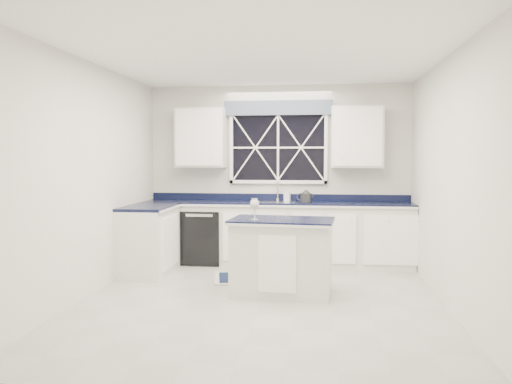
# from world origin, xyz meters

# --- Properties ---
(ground) EXTENTS (4.50, 4.50, 0.00)m
(ground) POSITION_xyz_m (0.00, 0.00, 0.00)
(ground) COLOR #A3A39F
(ground) RESTS_ON ground
(back_wall) EXTENTS (4.00, 0.10, 2.70)m
(back_wall) POSITION_xyz_m (0.00, 2.25, 1.35)
(back_wall) COLOR beige
(back_wall) RESTS_ON ground
(base_cabinets) EXTENTS (3.99, 1.60, 0.90)m
(base_cabinets) POSITION_xyz_m (-0.33, 1.78, 0.45)
(base_cabinets) COLOR white
(base_cabinets) RESTS_ON ground
(countertop) EXTENTS (3.98, 0.64, 0.04)m
(countertop) POSITION_xyz_m (0.00, 1.95, 0.92)
(countertop) COLOR black
(countertop) RESTS_ON base_cabinets
(dishwasher) EXTENTS (0.60, 0.58, 0.82)m
(dishwasher) POSITION_xyz_m (-1.10, 1.95, 0.41)
(dishwasher) COLOR black
(dishwasher) RESTS_ON ground
(window) EXTENTS (1.65, 0.09, 1.26)m
(window) POSITION_xyz_m (0.00, 2.20, 1.83)
(window) COLOR black
(window) RESTS_ON ground
(upper_cabinets) EXTENTS (3.10, 0.34, 0.90)m
(upper_cabinets) POSITION_xyz_m (0.00, 2.08, 1.90)
(upper_cabinets) COLOR white
(upper_cabinets) RESTS_ON ground
(faucet) EXTENTS (0.05, 0.20, 0.30)m
(faucet) POSITION_xyz_m (0.00, 2.14, 1.10)
(faucet) COLOR silver
(faucet) RESTS_ON countertop
(island) EXTENTS (1.24, 0.81, 0.88)m
(island) POSITION_xyz_m (0.20, 0.35, 0.44)
(island) COLOR white
(island) RESTS_ON ground
(rug) EXTENTS (1.24, 0.90, 0.02)m
(rug) POSITION_xyz_m (-0.18, 1.05, 0.01)
(rug) COLOR #AEAEA9
(rug) RESTS_ON ground
(kettle) EXTENTS (0.27, 0.19, 0.19)m
(kettle) POSITION_xyz_m (0.44, 1.94, 1.03)
(kettle) COLOR #2D2D2F
(kettle) RESTS_ON countertop
(wine_glass) EXTENTS (0.10, 0.10, 0.25)m
(wine_glass) POSITION_xyz_m (-0.11, 0.24, 1.06)
(wine_glass) COLOR silver
(wine_glass) RESTS_ON island
(soap_bottle) EXTENTS (0.10, 0.10, 0.19)m
(soap_bottle) POSITION_xyz_m (0.15, 2.10, 1.04)
(soap_bottle) COLOR silver
(soap_bottle) RESTS_ON countertop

